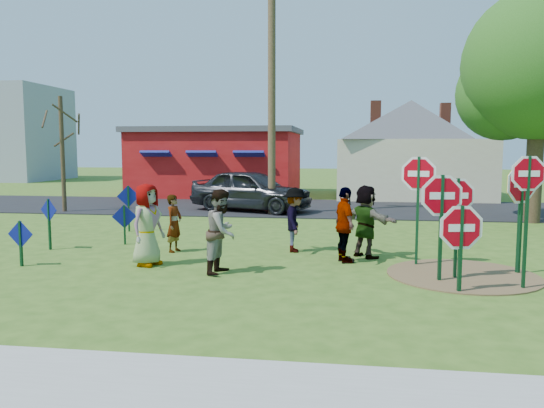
{
  "coord_description": "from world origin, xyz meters",
  "views": [
    {
      "loc": [
        2.0,
        -12.63,
        2.73
      ],
      "look_at": [
        0.0,
        1.47,
        1.23
      ],
      "focal_mm": 35.0,
      "sensor_mm": 36.0,
      "label": 1
    }
  ],
  "objects_px": {
    "utility_pole": "(272,85)",
    "stop_sign_c": "(528,191)",
    "stop_sign_a": "(442,204)",
    "stop_sign_d": "(521,191)",
    "stop_sign_b": "(418,183)",
    "person_b": "(174,223)",
    "person_a": "(147,225)",
    "leafy_tree": "(543,72)",
    "suv": "(251,190)"
  },
  "relations": [
    {
      "from": "person_b",
      "to": "utility_pole",
      "type": "bearing_deg",
      "value": 2.71
    },
    {
      "from": "suv",
      "to": "stop_sign_c",
      "type": "bearing_deg",
      "value": -128.93
    },
    {
      "from": "stop_sign_c",
      "to": "leafy_tree",
      "type": "bearing_deg",
      "value": 60.03
    },
    {
      "from": "suv",
      "to": "leafy_tree",
      "type": "bearing_deg",
      "value": -81.23
    },
    {
      "from": "stop_sign_c",
      "to": "person_b",
      "type": "bearing_deg",
      "value": 150.78
    },
    {
      "from": "stop_sign_c",
      "to": "person_a",
      "type": "height_order",
      "value": "stop_sign_c"
    },
    {
      "from": "stop_sign_b",
      "to": "utility_pole",
      "type": "relative_size",
      "value": 0.27
    },
    {
      "from": "stop_sign_c",
      "to": "utility_pole",
      "type": "xyz_separation_m",
      "value": [
        -6.49,
        10.9,
        3.34
      ]
    },
    {
      "from": "person_a",
      "to": "suv",
      "type": "distance_m",
      "value": 10.79
    },
    {
      "from": "stop_sign_a",
      "to": "leafy_tree",
      "type": "relative_size",
      "value": 0.28
    },
    {
      "from": "person_a",
      "to": "stop_sign_a",
      "type": "bearing_deg",
      "value": -75.48
    },
    {
      "from": "person_a",
      "to": "person_b",
      "type": "distance_m",
      "value": 1.69
    },
    {
      "from": "stop_sign_c",
      "to": "person_b",
      "type": "distance_m",
      "value": 8.45
    },
    {
      "from": "utility_pole",
      "to": "stop_sign_c",
      "type": "bearing_deg",
      "value": -59.24
    },
    {
      "from": "stop_sign_a",
      "to": "person_a",
      "type": "bearing_deg",
      "value": 165.38
    },
    {
      "from": "stop_sign_c",
      "to": "person_a",
      "type": "xyz_separation_m",
      "value": [
        -8.01,
        1.01,
        -0.96
      ]
    },
    {
      "from": "person_a",
      "to": "person_b",
      "type": "height_order",
      "value": "person_a"
    },
    {
      "from": "stop_sign_b",
      "to": "leafy_tree",
      "type": "bearing_deg",
      "value": 69.85
    },
    {
      "from": "person_a",
      "to": "stop_sign_b",
      "type": "bearing_deg",
      "value": -62.14
    },
    {
      "from": "stop_sign_a",
      "to": "stop_sign_c",
      "type": "relative_size",
      "value": 0.87
    },
    {
      "from": "stop_sign_c",
      "to": "stop_sign_b",
      "type": "bearing_deg",
      "value": 122.85
    },
    {
      "from": "stop_sign_b",
      "to": "person_b",
      "type": "xyz_separation_m",
      "value": [
        -6.14,
        0.79,
        -1.17
      ]
    },
    {
      "from": "stop_sign_a",
      "to": "stop_sign_d",
      "type": "height_order",
      "value": "stop_sign_d"
    },
    {
      "from": "person_a",
      "to": "utility_pole",
      "type": "bearing_deg",
      "value": 11.03
    },
    {
      "from": "stop_sign_b",
      "to": "suv",
      "type": "xyz_separation_m",
      "value": [
        -5.74,
        9.9,
        -0.99
      ]
    },
    {
      "from": "stop_sign_b",
      "to": "person_b",
      "type": "bearing_deg",
      "value": -174.06
    },
    {
      "from": "stop_sign_b",
      "to": "leafy_tree",
      "type": "distance_m",
      "value": 10.22
    },
    {
      "from": "stop_sign_a",
      "to": "stop_sign_b",
      "type": "relative_size",
      "value": 0.88
    },
    {
      "from": "person_a",
      "to": "utility_pole",
      "type": "height_order",
      "value": "utility_pole"
    },
    {
      "from": "person_a",
      "to": "leafy_tree",
      "type": "relative_size",
      "value": 0.23
    },
    {
      "from": "stop_sign_b",
      "to": "suv",
      "type": "relative_size",
      "value": 0.51
    },
    {
      "from": "stop_sign_a",
      "to": "stop_sign_d",
      "type": "bearing_deg",
      "value": 17.49
    },
    {
      "from": "person_b",
      "to": "leafy_tree",
      "type": "bearing_deg",
      "value": -45.08
    },
    {
      "from": "stop_sign_b",
      "to": "leafy_tree",
      "type": "xyz_separation_m",
      "value": [
        5.29,
        8.01,
        3.51
      ]
    },
    {
      "from": "stop_sign_a",
      "to": "leafy_tree",
      "type": "height_order",
      "value": "leafy_tree"
    },
    {
      "from": "stop_sign_c",
      "to": "stop_sign_d",
      "type": "bearing_deg",
      "value": 66.87
    },
    {
      "from": "stop_sign_b",
      "to": "person_a",
      "type": "xyz_separation_m",
      "value": [
        -6.23,
        -0.88,
        -0.97
      ]
    },
    {
      "from": "stop_sign_a",
      "to": "person_a",
      "type": "xyz_separation_m",
      "value": [
        -6.5,
        0.6,
        -0.64
      ]
    },
    {
      "from": "stop_sign_a",
      "to": "stop_sign_b",
      "type": "xyz_separation_m",
      "value": [
        -0.28,
        1.48,
        0.34
      ]
    },
    {
      "from": "stop_sign_b",
      "to": "stop_sign_d",
      "type": "distance_m",
      "value": 2.16
    },
    {
      "from": "stop_sign_b",
      "to": "person_a",
      "type": "bearing_deg",
      "value": -158.66
    },
    {
      "from": "leafy_tree",
      "to": "suv",
      "type": "bearing_deg",
      "value": 170.24
    },
    {
      "from": "stop_sign_a",
      "to": "suv",
      "type": "relative_size",
      "value": 0.45
    },
    {
      "from": "utility_pole",
      "to": "stop_sign_a",
      "type": "bearing_deg",
      "value": -64.62
    },
    {
      "from": "person_b",
      "to": "person_a",
      "type": "bearing_deg",
      "value": -170.47
    },
    {
      "from": "stop_sign_d",
      "to": "utility_pole",
      "type": "xyz_separation_m",
      "value": [
        -6.78,
        9.57,
        3.45
      ]
    },
    {
      "from": "utility_pole",
      "to": "stop_sign_b",
      "type": "bearing_deg",
      "value": -62.44
    },
    {
      "from": "stop_sign_c",
      "to": "suv",
      "type": "xyz_separation_m",
      "value": [
        -7.53,
        11.8,
        -0.98
      ]
    },
    {
      "from": "leafy_tree",
      "to": "stop_sign_c",
      "type": "bearing_deg",
      "value": -109.47
    },
    {
      "from": "person_b",
      "to": "suv",
      "type": "height_order",
      "value": "suv"
    }
  ]
}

